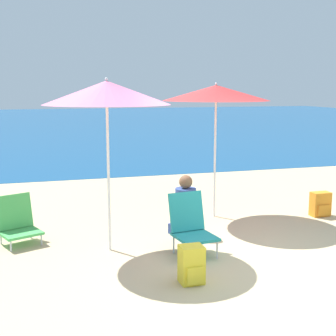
{
  "coord_description": "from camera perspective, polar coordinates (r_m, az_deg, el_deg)",
  "views": [
    {
      "loc": [
        -2.73,
        -4.88,
        2.21
      ],
      "look_at": [
        -0.76,
        1.87,
        1.0
      ],
      "focal_mm": 50.0,
      "sensor_mm": 36.0,
      "label": 1
    }
  ],
  "objects": [
    {
      "name": "person_seated_near",
      "position": [
        7.11,
        2.15,
        -5.14
      ],
      "size": [
        0.5,
        0.52,
        0.92
      ],
      "rotation": [
        0.0,
        0.0,
        0.46
      ],
      "color": "#334C8C",
      "rests_on": "ground"
    },
    {
      "name": "beach_chair_green",
      "position": [
        7.09,
        -17.9,
        -6.28
      ],
      "size": [
        0.68,
        0.68,
        0.69
      ],
      "rotation": [
        0.0,
        0.0,
        0.39
      ],
      "color": "silver",
      "rests_on": "ground"
    },
    {
      "name": "beach_chair_teal",
      "position": [
        6.32,
        2.79,
        -6.89
      ],
      "size": [
        0.57,
        0.66,
        0.81
      ],
      "rotation": [
        0.0,
        0.0,
        0.14
      ],
      "color": "silver",
      "rests_on": "ground"
    },
    {
      "name": "ground_plane",
      "position": [
        6.01,
        12.28,
        -12.03
      ],
      "size": [
        60.0,
        60.0,
        0.0
      ],
      "primitive_type": "plane",
      "color": "#C6B284"
    },
    {
      "name": "beach_umbrella_pink",
      "position": [
        6.22,
        -7.49,
        9.06
      ],
      "size": [
        1.68,
        1.68,
        2.34
      ],
      "color": "white",
      "rests_on": "ground"
    },
    {
      "name": "beach_umbrella_red",
      "position": [
        7.93,
        5.87,
        9.08
      ],
      "size": [
        1.8,
        1.8,
        2.29
      ],
      "color": "white",
      "rests_on": "ground"
    },
    {
      "name": "sea_water",
      "position": [
        31.51,
        -11.32,
        5.55
      ],
      "size": [
        60.0,
        40.0,
        0.01
      ],
      "color": "navy",
      "rests_on": "ground"
    },
    {
      "name": "backpack_yellow",
      "position": [
        5.45,
        2.89,
        -11.71
      ],
      "size": [
        0.27,
        0.25,
        0.44
      ],
      "color": "yellow",
      "rests_on": "ground"
    },
    {
      "name": "backpack_orange",
      "position": [
        8.57,
        18.09,
        -4.23
      ],
      "size": [
        0.33,
        0.23,
        0.42
      ],
      "color": "orange",
      "rests_on": "ground"
    }
  ]
}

